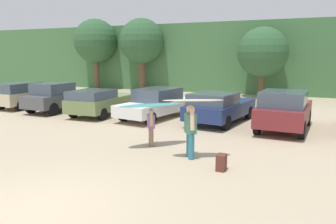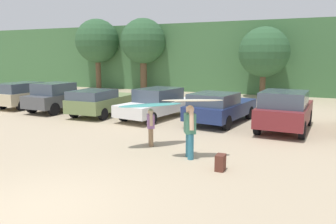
{
  "view_description": "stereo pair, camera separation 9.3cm",
  "coord_description": "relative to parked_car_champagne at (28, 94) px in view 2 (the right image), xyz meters",
  "views": [
    {
      "loc": [
        4.94,
        -4.78,
        3.1
      ],
      "look_at": [
        0.08,
        6.61,
        1.0
      ],
      "focal_mm": 35.4,
      "sensor_mm": 36.0,
      "label": 1
    },
    {
      "loc": [
        5.02,
        -4.75,
        3.1
      ],
      "look_at": [
        0.08,
        6.61,
        1.0
      ],
      "focal_mm": 35.4,
      "sensor_mm": 36.0,
      "label": 2
    }
  ],
  "objects": [
    {
      "name": "surfboard_teal",
      "position": [
        10.95,
        -5.12,
        0.65
      ],
      "size": [
        2.02,
        2.08,
        0.07
      ],
      "rotation": [
        0.0,
        0.0,
        3.96
      ],
      "color": "teal"
    },
    {
      "name": "tree_center_right",
      "position": [
        -2.76,
        11.29,
        3.65
      ],
      "size": [
        4.06,
        4.06,
        6.52
      ],
      "color": "brown",
      "rests_on": "ground_plane"
    },
    {
      "name": "parked_car_dark_gray",
      "position": [
        2.8,
        -0.43,
        0.02
      ],
      "size": [
        2.02,
        4.19,
        1.63
      ],
      "rotation": [
        0.0,
        0.0,
        1.52
      ],
      "color": "#4C4F54",
      "rests_on": "ground_plane"
    },
    {
      "name": "hillside_ridge",
      "position": [
        10.89,
        18.17,
        2.14
      ],
      "size": [
        108.0,
        12.0,
        5.89
      ],
      "primitive_type": "cube",
      "color": "#427042",
      "rests_on": "ground_plane"
    },
    {
      "name": "tree_right",
      "position": [
        12.53,
        10.56,
        2.57
      ],
      "size": [
        3.71,
        3.71,
        5.25
      ],
      "color": "brown",
      "rests_on": "ground_plane"
    },
    {
      "name": "parked_car_navy",
      "position": [
        12.07,
        -0.16,
        -0.04
      ],
      "size": [
        2.57,
        4.72,
        1.47
      ],
      "rotation": [
        0.0,
        0.0,
        1.42
      ],
      "color": "navy",
      "rests_on": "ground_plane"
    },
    {
      "name": "parked_car_white",
      "position": [
        8.82,
        -0.16,
        -0.04
      ],
      "size": [
        2.56,
        4.84,
        1.49
      ],
      "rotation": [
        0.0,
        0.0,
        1.4
      ],
      "color": "white",
      "rests_on": "ground_plane"
    },
    {
      "name": "parked_car_olive_green",
      "position": [
        5.77,
        -0.56,
        -0.07
      ],
      "size": [
        2.0,
        4.32,
        1.39
      ],
      "rotation": [
        0.0,
        0.0,
        1.59
      ],
      "color": "#6B7F4C",
      "rests_on": "ground_plane"
    },
    {
      "name": "parked_car_maroon",
      "position": [
        14.96,
        -0.64,
        0.07
      ],
      "size": [
        2.12,
        4.3,
        1.7
      ],
      "rotation": [
        0.0,
        0.0,
        1.5
      ],
      "color": "maroon",
      "rests_on": "ground_plane"
    },
    {
      "name": "parked_car_champagne",
      "position": [
        0.0,
        0.0,
        0.0
      ],
      "size": [
        1.84,
        4.46,
        1.54
      ],
      "rotation": [
        0.0,
        0.0,
        1.55
      ],
      "color": "beige",
      "rests_on": "ground_plane"
    },
    {
      "name": "person_adult",
      "position": [
        12.61,
        -5.81,
        0.12
      ],
      "size": [
        0.48,
        0.66,
        1.64
      ],
      "rotation": [
        0.0,
        0.0,
        3.7
      ],
      "color": "teal",
      "rests_on": "ground_plane"
    },
    {
      "name": "tree_far_left",
      "position": [
        2.05,
        11.33,
        3.55
      ],
      "size": [
        3.95,
        3.95,
        6.38
      ],
      "color": "brown",
      "rests_on": "ground_plane"
    },
    {
      "name": "person_child",
      "position": [
        10.88,
        -4.99,
        -0.07
      ],
      "size": [
        0.4,
        0.55,
        1.31
      ],
      "rotation": [
        0.0,
        0.0,
        3.7
      ],
      "color": "#8C6B4C",
      "rests_on": "ground_plane"
    },
    {
      "name": "backpack_dropped",
      "position": [
        13.77,
        -6.53,
        -0.58
      ],
      "size": [
        0.24,
        0.34,
        0.45
      ],
      "color": "#592D23",
      "rests_on": "ground_plane"
    },
    {
      "name": "surfboard_cream",
      "position": [
        12.71,
        -5.86,
        1.0
      ],
      "size": [
        1.89,
        1.28,
        0.12
      ],
      "rotation": [
        0.0,
        0.0,
        3.6
      ],
      "color": "beige"
    },
    {
      "name": "ground_plane",
      "position": [
        10.89,
        -10.32,
        -0.81
      ],
      "size": [
        120.0,
        120.0,
        0.0
      ],
      "primitive_type": "plane",
      "color": "tan"
    }
  ]
}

